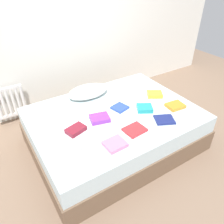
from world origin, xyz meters
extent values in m
plane|color=#7F6651|center=(0.00, 0.00, 0.00)|extent=(8.00, 8.00, 0.00)
cube|color=silver|center=(0.00, 1.35, 1.40)|extent=(6.00, 0.10, 2.80)
cube|color=brown|center=(0.00, 0.00, 0.14)|extent=(2.00, 1.50, 0.28)
cube|color=silver|center=(0.00, 0.00, 0.39)|extent=(1.96, 1.46, 0.22)
cylinder|color=white|center=(-1.09, 1.20, 0.35)|extent=(0.04, 0.04, 0.46)
cylinder|color=white|center=(-1.02, 1.20, 0.35)|extent=(0.04, 0.04, 0.46)
cylinder|color=white|center=(-0.95, 1.20, 0.35)|extent=(0.04, 0.04, 0.46)
cylinder|color=white|center=(-0.88, 1.20, 0.35)|extent=(0.04, 0.04, 0.46)
cylinder|color=white|center=(-0.82, 1.20, 0.35)|extent=(0.04, 0.04, 0.46)
cube|color=white|center=(-1.02, 1.20, 0.56)|extent=(0.45, 0.04, 0.04)
cube|color=white|center=(-1.02, 1.20, 0.14)|extent=(0.45, 0.04, 0.04)
ellipsoid|color=white|center=(-0.08, 0.53, 0.57)|extent=(0.56, 0.34, 0.14)
cube|color=purple|center=(-0.22, -0.04, 0.52)|extent=(0.25, 0.22, 0.05)
cube|color=teal|center=(0.35, -0.15, 0.52)|extent=(0.24, 0.23, 0.05)
cube|color=navy|center=(0.40, -0.44, 0.51)|extent=(0.27, 0.26, 0.02)
cube|color=maroon|center=(-0.54, -0.08, 0.52)|extent=(0.23, 0.19, 0.05)
cube|color=orange|center=(0.71, -0.31, 0.52)|extent=(0.23, 0.19, 0.04)
cube|color=white|center=(-0.70, -0.30, 0.52)|extent=(0.23, 0.19, 0.05)
cube|color=yellow|center=(0.68, 0.04, 0.53)|extent=(0.25, 0.24, 0.05)
cube|color=red|center=(0.00, -0.41, 0.51)|extent=(0.24, 0.20, 0.03)
cube|color=pink|center=(-0.31, -0.49, 0.52)|extent=(0.22, 0.19, 0.04)
cube|color=#2847B7|center=(0.11, 0.04, 0.51)|extent=(0.21, 0.21, 0.03)
camera|label=1|loc=(-1.21, -1.85, 2.02)|focal=35.55mm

